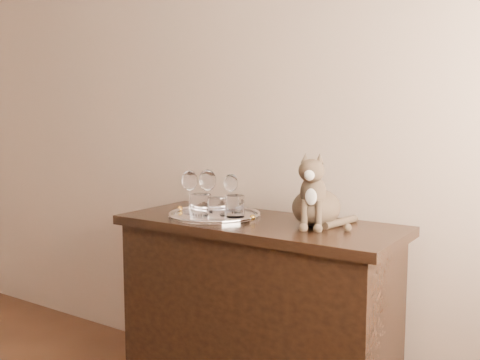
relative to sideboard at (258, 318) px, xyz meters
The scene contains 10 objects.
wall_back 1.15m from the sideboard, 152.68° to the left, with size 4.00×0.10×2.70m, color #C1A791.
sideboard is the anchor object (origin of this frame).
tray 0.48m from the sideboard, behind, with size 0.40×0.40×0.01m, color white.
wine_glass_b 0.56m from the sideboard, 156.95° to the left, with size 0.06×0.06×0.17m, color silver, non-canonical shape.
wine_glass_c 0.62m from the sideboard, behind, with size 0.07×0.07×0.19m, color white, non-canonical shape.
wine_glass_d 0.58m from the sideboard, behind, with size 0.08×0.08×0.20m, color silver, non-canonical shape.
tumbler_a 0.51m from the sideboard, 142.65° to the right, with size 0.08×0.08×0.09m, color white.
tumbler_b 0.54m from the sideboard, 154.90° to the right, with size 0.09×0.09×0.10m, color silver.
tumbler_c 0.49m from the sideboard, behind, with size 0.08×0.08×0.09m, color white.
cat 0.63m from the sideboard, ahead, with size 0.30×0.28×0.30m, color brown, non-canonical shape.
Camera 1 is at (1.75, 0.06, 1.28)m, focal length 40.00 mm.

